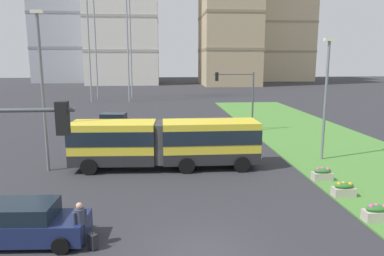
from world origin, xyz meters
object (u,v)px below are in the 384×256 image
at_px(pedestrian_crossing, 80,222).
at_px(traffic_light_far_right, 240,91).
at_px(car_navy_sedan, 27,224).
at_px(streetlight_median, 326,94).
at_px(flower_planter_2, 322,174).
at_px(apartment_tower_westcentre, 123,5).
at_px(apartment_tower_eastcentre, 281,25).
at_px(flower_planter_1, 344,189).
at_px(streetlight_left, 42,86).
at_px(articulated_bus, 166,143).
at_px(apartment_tower_west, 65,1).
at_px(flower_planter_0, 377,213).
at_px(rolling_suitcase, 93,241).
at_px(car_maroon_sedan, 115,122).

bearing_deg(pedestrian_crossing, traffic_light_far_right, 63.71).
relative_size(car_navy_sedan, streetlight_median, 0.55).
bearing_deg(flower_planter_2, apartment_tower_westcentre, 102.43).
bearing_deg(apartment_tower_eastcentre, flower_planter_1, -106.32).
relative_size(streetlight_left, streetlight_median, 1.18).
distance_m(articulated_bus, apartment_tower_west, 102.46).
height_order(flower_planter_0, traffic_light_far_right, traffic_light_far_right).
relative_size(traffic_light_far_right, apartment_tower_westcentre, 0.13).
height_order(rolling_suitcase, traffic_light_far_right, traffic_light_far_right).
distance_m(streetlight_left, apartment_tower_eastcentre, 108.09).
relative_size(pedestrian_crossing, apartment_tower_west, 0.04).
xyz_separation_m(pedestrian_crossing, streetlight_median, (14.00, 10.70, 3.54)).
distance_m(flower_planter_0, apartment_tower_eastcentre, 111.20).
bearing_deg(flower_planter_0, car_maroon_sedan, 121.49).
bearing_deg(articulated_bus, streetlight_left, 179.84).
height_order(flower_planter_1, apartment_tower_west, apartment_tower_west).
bearing_deg(pedestrian_crossing, flower_planter_1, 17.89).
xyz_separation_m(pedestrian_crossing, rolling_suitcase, (0.45, -0.20, -0.69)).
distance_m(traffic_light_far_right, streetlight_median, 10.99).
bearing_deg(pedestrian_crossing, flower_planter_2, 27.81).
height_order(apartment_tower_west, apartment_tower_westcentre, apartment_tower_west).
bearing_deg(flower_planter_2, streetlight_left, 168.01).
relative_size(pedestrian_crossing, traffic_light_far_right, 0.31).
bearing_deg(streetlight_median, articulated_bus, -175.18).
distance_m(car_navy_sedan, streetlight_median, 19.41).
distance_m(car_maroon_sedan, flower_planter_1, 23.84).
relative_size(pedestrian_crossing, flower_planter_2, 1.58).
relative_size(car_navy_sedan, traffic_light_far_right, 0.80).
bearing_deg(apartment_tower_eastcentre, apartment_tower_westcentre, -165.34).
distance_m(flower_planter_0, apartment_tower_west, 113.52).
distance_m(car_navy_sedan, flower_planter_2, 15.36).
distance_m(pedestrian_crossing, streetlight_median, 17.97).
bearing_deg(flower_planter_1, rolling_suitcase, -160.58).
xyz_separation_m(streetlight_left, apartment_tower_west, (-21.50, 95.66, 19.02)).
height_order(car_maroon_sedan, apartment_tower_eastcentre, apartment_tower_eastcentre).
bearing_deg(streetlight_left, flower_planter_0, -28.42).
xyz_separation_m(pedestrian_crossing, flower_planter_1, (12.10, 3.90, -0.58)).
relative_size(flower_planter_1, flower_planter_2, 1.00).
distance_m(flower_planter_1, apartment_tower_westcentre, 94.36).
bearing_deg(car_navy_sedan, flower_planter_2, 22.41).
height_order(rolling_suitcase, apartment_tower_westcentre, apartment_tower_westcentre).
height_order(traffic_light_far_right, apartment_tower_west, apartment_tower_west).
distance_m(rolling_suitcase, flower_planter_1, 12.35).
xyz_separation_m(car_maroon_sedan, pedestrian_crossing, (1.60, -23.42, 0.25)).
bearing_deg(flower_planter_0, pedestrian_crossing, -174.96).
height_order(car_maroon_sedan, pedestrian_crossing, pedestrian_crossing).
relative_size(car_maroon_sedan, flower_planter_2, 4.18).
xyz_separation_m(car_maroon_sedan, flower_planter_1, (13.69, -19.52, -0.33)).
bearing_deg(rolling_suitcase, streetlight_left, 114.25).
xyz_separation_m(car_maroon_sedan, apartment_tower_west, (-23.96, 82.05, 23.54)).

